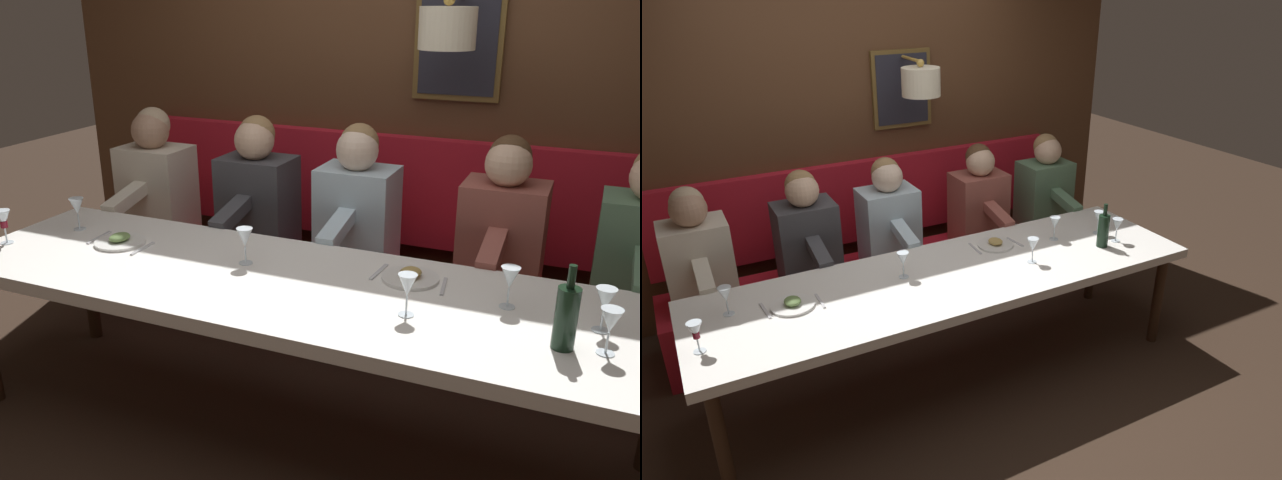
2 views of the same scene
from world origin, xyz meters
The scene contains 18 objects.
ground_plane centered at (0.00, 0.00, 0.00)m, with size 12.00×12.00×0.00m, color #332319.
dining_table centered at (0.00, 0.00, 0.68)m, with size 0.90×3.08×0.74m.
banquette_bench centered at (0.89, 0.00, 0.23)m, with size 0.52×3.28×0.45m, color red.
back_wall_panel centered at (1.46, -0.01, 1.36)m, with size 0.59×4.48×2.90m.
diner_near centered at (0.88, -0.71, 0.82)m, with size 0.60×0.40×0.79m.
diner_middle centered at (0.88, 0.04, 0.82)m, with size 0.60×0.40×0.79m.
diner_far centered at (0.88, 0.64, 0.82)m, with size 0.60×0.40×0.79m.
diner_farthest centered at (0.88, 1.33, 0.82)m, with size 0.60×0.40×0.79m.
place_setting_0 centered at (0.07, 0.94, 0.75)m, with size 0.24×0.31×0.05m.
place_setting_1 centered at (0.21, -0.45, 0.75)m, with size 0.24×0.32×0.05m.
wine_glass_0 centered at (0.11, -0.85, 0.86)m, with size 0.07×0.07×0.16m.
wine_glass_1 centered at (0.04, -1.18, 0.86)m, with size 0.07×0.07×0.16m.
wine_glass_2 centered at (-0.11, -0.52, 0.86)m, with size 0.07×0.07×0.16m.
wine_glass_3 centered at (0.09, 0.27, 0.86)m, with size 0.07×0.07×0.16m.
wine_glass_4 centered at (-0.14, 1.44, 0.86)m, with size 0.07×0.07×0.16m.
wine_glass_5 centered at (0.15, 1.26, 0.86)m, with size 0.07×0.07×0.16m.
wine_glass_6 centered at (-0.12, -1.20, 0.86)m, with size 0.07×0.07×0.16m.
wine_bottle centered at (-0.14, -1.07, 0.86)m, with size 0.08×0.08×0.30m.
Camera 1 is at (-2.25, -1.10, 1.85)m, focal length 37.07 mm.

